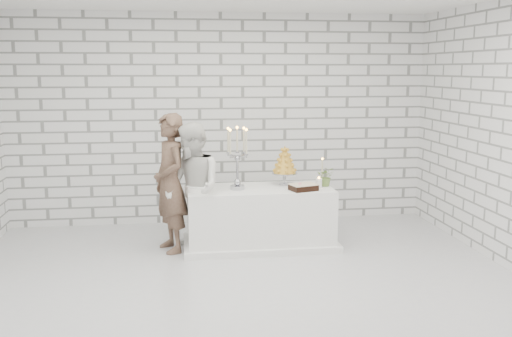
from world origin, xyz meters
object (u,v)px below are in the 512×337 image
Objects in this scene: bride at (193,189)px; cake_table at (260,217)px; groom at (170,183)px; croquembouche at (285,165)px; candelabra at (237,158)px.

cake_table is at bearing 80.75° from bride.
groom is 1.47m from croquembouche.
candelabra is 1.55× the size of croquembouche.
cake_table is 3.55× the size of croquembouche.
candelabra is 0.67m from croquembouche.
cake_table is 1.06× the size of groom.
bride is 3.15× the size of croquembouche.
cake_table is at bearing 9.27° from candelabra.
groom is 0.31m from bride.
groom is at bearing -140.62° from bride.
cake_table is 2.30× the size of candelabra.
cake_table is at bearing -155.74° from croquembouche.
croquembouche is at bearing 84.41° from bride.
bride is at bearing -167.82° from cake_table.
croquembouche is (0.63, 0.20, -0.14)m from candelabra.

